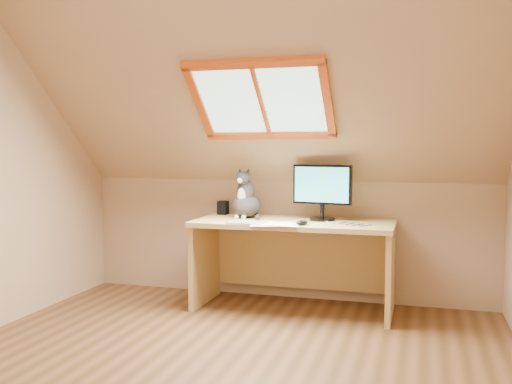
% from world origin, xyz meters
% --- Properties ---
extents(ground, '(3.50, 3.50, 0.00)m').
position_xyz_m(ground, '(0.00, 0.00, 0.00)').
color(ground, brown).
rests_on(ground, ground).
extents(room_shell, '(3.52, 3.52, 2.41)m').
position_xyz_m(room_shell, '(0.00, -0.09, 1.43)').
color(room_shell, tan).
rests_on(room_shell, ground).
extents(desk, '(1.55, 0.68, 0.71)m').
position_xyz_m(desk, '(0.17, 1.45, 0.49)').
color(desk, tan).
rests_on(desk, ground).
extents(monitor, '(0.47, 0.20, 0.44)m').
position_xyz_m(monitor, '(0.38, 1.46, 0.96)').
color(monitor, black).
rests_on(monitor, desk).
extents(cat, '(0.28, 0.31, 0.42)m').
position_xyz_m(cat, '(-0.25, 1.47, 0.86)').
color(cat, '#393433').
rests_on(cat, desk).
extents(desk_speaker, '(0.09, 0.09, 0.12)m').
position_xyz_m(desk_speaker, '(-0.51, 1.63, 0.77)').
color(desk_speaker, black).
rests_on(desk_speaker, desk).
extents(graphics_tablet, '(0.28, 0.21, 0.01)m').
position_xyz_m(graphics_tablet, '(-0.14, 1.14, 0.71)').
color(graphics_tablet, '#B2B2B7').
rests_on(graphics_tablet, desk).
extents(mouse, '(0.11, 0.13, 0.04)m').
position_xyz_m(mouse, '(0.28, 1.15, 0.73)').
color(mouse, black).
rests_on(mouse, desk).
extents(papers, '(0.35, 0.30, 0.01)m').
position_xyz_m(papers, '(0.13, 1.12, 0.71)').
color(papers, white).
rests_on(papers, desk).
extents(cables, '(0.51, 0.26, 0.01)m').
position_xyz_m(cables, '(0.55, 1.26, 0.71)').
color(cables, silver).
rests_on(cables, desk).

